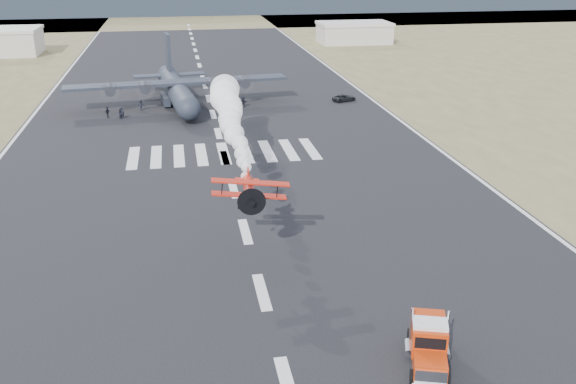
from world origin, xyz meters
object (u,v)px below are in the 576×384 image
object	(u,v)px
crew_c	(141,105)
crew_e	(193,103)
support_vehicle	(344,98)
crew_b	(121,113)
semi_truck	(428,343)
aerobatic_biplane	(249,190)
transport_aircraft	(177,88)
crew_f	(243,102)
crew_d	(107,112)
hangar_right	(354,32)
crew_a	(236,105)
crew_g	(122,113)
crew_h	(220,106)

from	to	relation	value
crew_c	crew_e	bearing A→B (deg)	176.43
support_vehicle	crew_b	size ratio (longest dim) A/B	2.67
semi_truck	crew_e	bearing A→B (deg)	117.46
aerobatic_biplane	transport_aircraft	size ratio (longest dim) A/B	0.17
support_vehicle	semi_truck	bearing A→B (deg)	149.93
aerobatic_biplane	crew_e	world-z (taller)	aerobatic_biplane
crew_b	crew_f	distance (m)	21.07
crew_d	crew_f	bearing A→B (deg)	-46.22
hangar_right	crew_a	world-z (taller)	hangar_right
crew_b	crew_g	xyz separation A→B (m)	(0.24, -0.11, 0.13)
crew_b	semi_truck	bearing A→B (deg)	163.08
semi_truck	crew_d	bearing A→B (deg)	128.36
crew_a	crew_g	size ratio (longest dim) A/B	0.91
support_vehicle	crew_d	world-z (taller)	crew_d
crew_f	crew_h	world-z (taller)	crew_f
crew_c	support_vehicle	bearing A→B (deg)	175.47
support_vehicle	crew_a	bearing A→B (deg)	80.61
crew_c	crew_g	distance (m)	5.80
crew_c	transport_aircraft	bearing A→B (deg)	-156.45
crew_b	crew_g	size ratio (longest dim) A/B	0.87
aerobatic_biplane	crew_b	bearing A→B (deg)	106.72
crew_d	transport_aircraft	bearing A→B (deg)	-21.89
crew_f	crew_g	xyz separation A→B (m)	(-20.35, -4.59, 0.04)
crew_e	crew_h	xyz separation A→B (m)	(4.37, -3.56, 0.03)
semi_truck	aerobatic_biplane	world-z (taller)	aerobatic_biplane
hangar_right	crew_g	distance (m)	99.11
crew_d	crew_h	distance (m)	18.43
crew_c	crew_d	world-z (taller)	crew_c
support_vehicle	crew_c	distance (m)	36.00
crew_e	crew_a	bearing A→B (deg)	69.13
hangar_right	transport_aircraft	xyz separation A→B (m)	(-51.66, -69.74, -0.16)
aerobatic_biplane	crew_g	bearing A→B (deg)	106.51
support_vehicle	crew_a	distance (m)	20.35
transport_aircraft	crew_d	size ratio (longest dim) A/B	22.19
transport_aircraft	crew_b	world-z (taller)	transport_aircraft
crew_d	semi_truck	bearing A→B (deg)	-124.52
semi_truck	aerobatic_biplane	distance (m)	20.42
crew_h	crew_b	bearing A→B (deg)	-107.75
crew_b	crew_c	size ratio (longest dim) A/B	0.89
crew_g	crew_a	bearing A→B (deg)	-153.24
crew_d	crew_e	world-z (taller)	same
aerobatic_biplane	crew_e	bearing A→B (deg)	94.21
crew_f	crew_h	distance (m)	5.13
aerobatic_biplane	support_vehicle	world-z (taller)	aerobatic_biplane
crew_a	crew_f	bearing A→B (deg)	-78.48
transport_aircraft	crew_c	distance (m)	7.40
transport_aircraft	crew_h	size ratio (longest dim) A/B	21.42
crew_a	crew_h	world-z (taller)	crew_h
crew_c	crew_b	bearing A→B (deg)	52.38
support_vehicle	crew_b	xyz separation A→B (m)	(-39.06, -5.75, 0.21)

